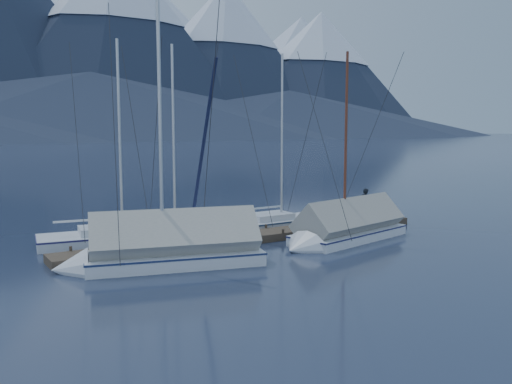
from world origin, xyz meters
TOP-DOWN VIEW (x-y plane):
  - ground at (0.00, 0.00)m, footprint 1000.00×1000.00m
  - dock at (0.00, 2.00)m, footprint 18.00×1.50m
  - mooring_posts at (-0.50, 2.00)m, footprint 15.12×1.52m
  - sailboat_open_left at (-4.76, 4.70)m, footprint 7.58×3.39m
  - sailboat_open_mid at (-2.27, 4.67)m, footprint 7.39×3.15m
  - sailboat_open_right at (3.38, 4.13)m, footprint 7.29×3.12m
  - sailboat_covered_near at (3.14, -0.25)m, footprint 7.44×3.64m
  - sailboat_covered_far at (-5.52, -0.06)m, footprint 7.87×4.15m
  - person at (6.92, 2.24)m, footprint 0.57×0.68m

SIDE VIEW (x-z plane):
  - ground at x=0.00m, z-range 0.00..0.00m
  - dock at x=0.00m, z-range -0.16..0.38m
  - sailboat_open_right at x=3.38m, z-range -4.63..4.97m
  - sailboat_open_mid at x=-2.27m, z-range -4.67..5.01m
  - sailboat_open_left at x=-4.76m, z-range -4.69..5.03m
  - mooring_posts at x=-0.50m, z-range 0.17..0.52m
  - sailboat_covered_near at x=3.14m, z-range -4.18..5.10m
  - sailboat_covered_far at x=-5.52m, z-range -4.77..5.80m
  - person at x=6.92m, z-range 0.34..1.94m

